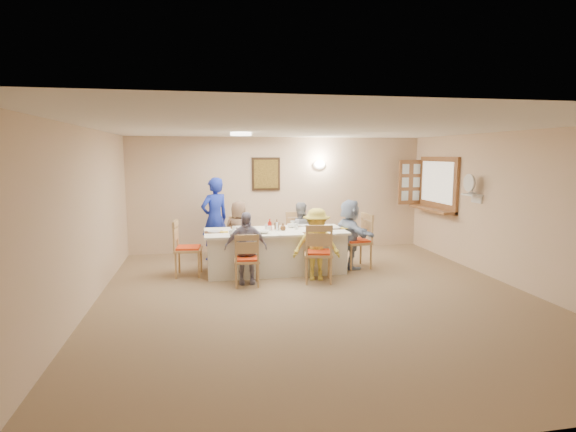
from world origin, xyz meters
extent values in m
plane|color=#997B50|center=(0.00, 0.00, 0.00)|extent=(7.00, 7.00, 0.00)
plane|color=beige|center=(0.00, 3.50, 1.25)|extent=(6.50, 0.00, 6.50)
plane|color=beige|center=(0.00, -3.50, 1.25)|extent=(6.50, 0.00, 6.50)
plane|color=beige|center=(-3.25, 0.00, 1.25)|extent=(0.00, 7.00, 7.00)
plane|color=beige|center=(3.25, 0.00, 1.25)|extent=(0.00, 7.00, 7.00)
plane|color=white|center=(0.00, 0.00, 2.50)|extent=(7.00, 7.00, 0.00)
cube|color=#392414|center=(-0.30, 3.47, 1.70)|extent=(0.62, 0.04, 0.72)
cube|color=black|center=(-0.30, 3.45, 1.70)|extent=(0.52, 0.02, 0.62)
ellipsoid|color=white|center=(0.90, 3.44, 1.90)|extent=(0.26, 0.09, 0.18)
cylinder|color=white|center=(-1.00, 1.50, 2.47)|extent=(0.36, 0.36, 0.05)
cube|color=brown|center=(3.21, 2.40, 1.50)|extent=(0.06, 1.50, 1.15)
cube|color=brown|center=(3.09, 2.40, 0.97)|extent=(0.30, 1.50, 0.05)
cube|color=brown|center=(2.95, 3.16, 1.50)|extent=(0.55, 0.04, 1.00)
cube|color=white|center=(3.13, 1.05, 1.40)|extent=(0.22, 0.36, 0.03)
cube|color=white|center=(-0.39, 1.64, 0.38)|extent=(2.54, 1.07, 0.76)
imported|color=brown|center=(-0.99, 2.32, 0.62)|extent=(0.66, 0.49, 1.24)
imported|color=#95959F|center=(0.21, 2.32, 0.59)|extent=(0.62, 0.50, 1.19)
imported|color=#9790A9|center=(-0.99, 0.96, 0.60)|extent=(0.73, 0.36, 1.20)
imported|color=#EED54B|center=(0.21, 0.96, 0.61)|extent=(0.97, 0.76, 1.23)
imported|color=#A2B5D5|center=(1.03, 1.64, 0.65)|extent=(1.34, 0.81, 1.30)
imported|color=#1A2DAA|center=(-1.44, 2.79, 0.84)|extent=(0.95, 0.93, 1.67)
cube|color=#472B19|center=(-0.99, 1.22, 0.76)|extent=(0.36, 0.26, 0.01)
cylinder|color=white|center=(-0.99, 1.22, 0.77)|extent=(0.24, 0.24, 0.02)
cube|color=gold|center=(-0.81, 1.17, 0.77)|extent=(0.14, 0.14, 0.01)
cube|color=#472B19|center=(0.21, 1.22, 0.76)|extent=(0.32, 0.24, 0.01)
cylinder|color=white|center=(0.21, 1.22, 0.77)|extent=(0.25, 0.25, 0.02)
cube|color=gold|center=(0.39, 1.17, 0.77)|extent=(0.15, 0.15, 0.01)
cube|color=#472B19|center=(-0.99, 2.06, 0.76)|extent=(0.36, 0.26, 0.01)
cylinder|color=white|center=(-0.99, 2.06, 0.77)|extent=(0.24, 0.24, 0.01)
cube|color=gold|center=(-0.81, 2.01, 0.77)|extent=(0.13, 0.13, 0.01)
cube|color=#472B19|center=(0.21, 2.06, 0.76)|extent=(0.34, 0.25, 0.01)
cylinder|color=white|center=(0.21, 2.06, 0.77)|extent=(0.25, 0.25, 0.02)
cube|color=gold|center=(0.39, 2.01, 0.77)|extent=(0.15, 0.15, 0.01)
cube|color=#472B19|center=(-1.49, 1.64, 0.76)|extent=(0.33, 0.24, 0.01)
cylinder|color=white|center=(-1.49, 1.64, 0.77)|extent=(0.22, 0.22, 0.01)
cube|color=gold|center=(-1.31, 1.59, 0.77)|extent=(0.14, 0.14, 0.01)
cube|color=#472B19|center=(0.73, 1.64, 0.76)|extent=(0.37, 0.27, 0.01)
cylinder|color=white|center=(0.73, 1.64, 0.77)|extent=(0.22, 0.22, 0.01)
cube|color=gold|center=(0.91, 1.59, 0.77)|extent=(0.15, 0.15, 0.01)
imported|color=white|center=(-1.20, 1.30, 0.80)|extent=(0.17, 0.17, 0.08)
imported|color=white|center=(0.03, 2.16, 0.80)|extent=(0.14, 0.14, 0.09)
imported|color=white|center=(-0.64, 1.36, 0.79)|extent=(0.33, 0.33, 0.05)
imported|color=white|center=(-0.01, 1.90, 0.79)|extent=(0.25, 0.25, 0.07)
imported|color=red|center=(-0.49, 1.66, 0.86)|extent=(0.13, 0.13, 0.21)
imported|color=brown|center=(-0.35, 1.71, 0.86)|extent=(0.13, 0.13, 0.19)
imported|color=brown|center=(-0.26, 1.60, 0.83)|extent=(0.12, 0.12, 0.13)
cylinder|color=silver|center=(-0.54, 1.69, 0.82)|extent=(0.07, 0.07, 0.10)
camera|label=1|loc=(-1.66, -6.29, 2.13)|focal=28.00mm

